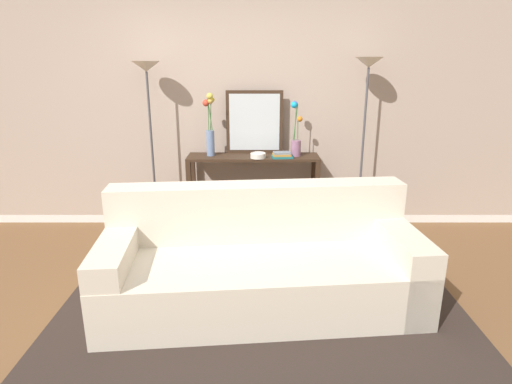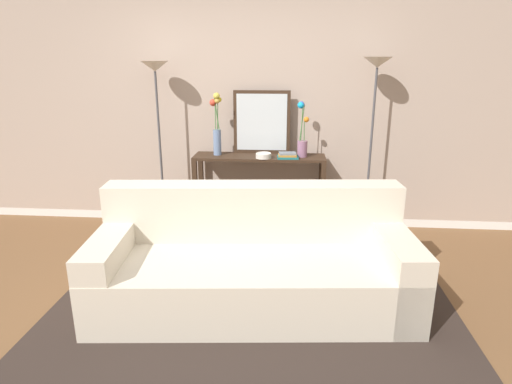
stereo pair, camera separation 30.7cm
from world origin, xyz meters
name	(u,v)px [view 1 (the left image)]	position (x,y,z in m)	size (l,w,h in m)	color
ground_plane	(209,313)	(0.00, 0.00, -0.01)	(16.00, 16.00, 0.02)	brown
back_wall	(223,98)	(0.00, 1.93, 1.43)	(12.00, 0.15, 2.86)	white
area_rug	(262,312)	(0.40, -0.01, 0.01)	(3.07, 2.03, 0.01)	#332823
couch	(261,265)	(0.40, 0.15, 0.31)	(2.43, 1.16, 0.88)	beige
console_table	(253,180)	(0.33, 1.62, 0.59)	(1.39, 0.36, 0.85)	#382619
floor_lamp_left	(149,101)	(-0.73, 1.57, 1.43)	(0.28, 0.28, 1.81)	#4C4C51
floor_lamp_right	(366,98)	(1.47, 1.57, 1.46)	(0.28, 0.28, 1.85)	#4C4C51
wall_mirror	(255,122)	(0.34, 1.76, 1.19)	(0.61, 0.02, 0.67)	#382619
vase_tall_flowers	(210,128)	(-0.12, 1.62, 1.14)	(0.12, 0.11, 0.65)	#6B84AD
vase_short_flowers	(296,136)	(0.78, 1.62, 1.06)	(0.12, 0.11, 0.57)	gray
fruit_bowl	(258,155)	(0.38, 1.51, 0.88)	(0.16, 0.16, 0.05)	silver
book_stack	(282,155)	(0.63, 1.52, 0.88)	(0.22, 0.15, 0.06)	#1E7075
book_row_under_console	(222,226)	(-0.02, 1.62, 0.06)	(0.46, 0.18, 0.13)	#B77F33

